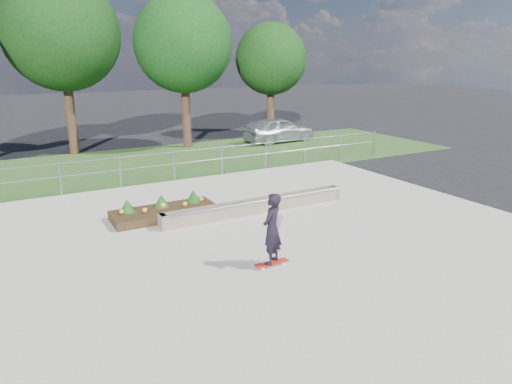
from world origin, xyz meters
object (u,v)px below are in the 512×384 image
(grind_ledge, at_px, (257,206))
(skateboarder, at_px, (272,229))
(parked_car, at_px, (279,130))
(planter_bed, at_px, (164,210))

(grind_ledge, distance_m, skateboarder, 3.78)
(skateboarder, xyz_separation_m, parked_car, (8.66, 13.63, -0.23))
(parked_car, bearing_deg, skateboarder, 143.82)
(grind_ledge, xyz_separation_m, planter_bed, (-2.56, 0.99, -0.02))
(grind_ledge, xyz_separation_m, skateboarder, (-1.53, -3.39, 0.67))
(grind_ledge, relative_size, parked_car, 1.46)
(skateboarder, bearing_deg, grind_ledge, 65.72)
(grind_ledge, bearing_deg, planter_bed, 158.80)
(planter_bed, xyz_separation_m, skateboarder, (1.03, -4.38, 0.69))
(planter_bed, height_order, parked_car, parked_car)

